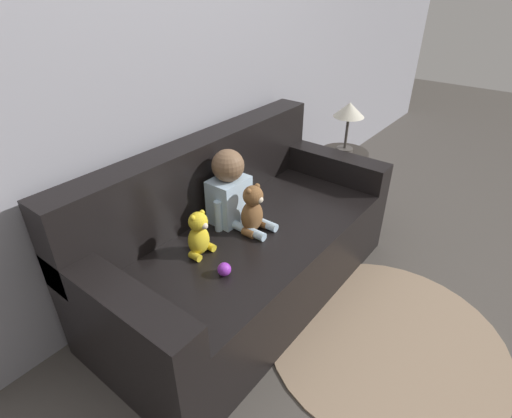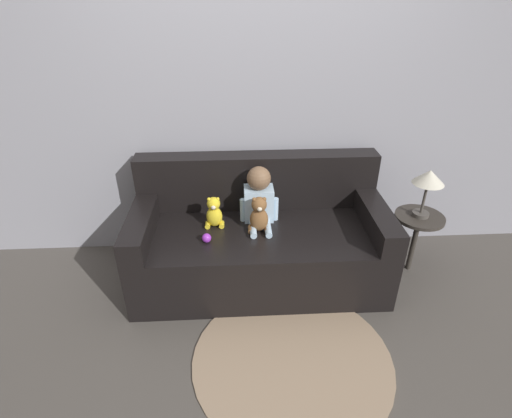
{
  "view_description": "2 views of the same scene",
  "coord_description": "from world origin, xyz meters",
  "px_view_note": "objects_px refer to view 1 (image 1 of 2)",
  "views": [
    {
      "loc": [
        -1.39,
        -1.14,
        1.65
      ],
      "look_at": [
        -0.05,
        -0.09,
        0.63
      ],
      "focal_mm": 28.0,
      "sensor_mm": 36.0,
      "label": 1
    },
    {
      "loc": [
        -0.16,
        -2.41,
        2.0
      ],
      "look_at": [
        -0.03,
        -0.06,
        0.65
      ],
      "focal_mm": 28.0,
      "sensor_mm": 36.0,
      "label": 2
    }
  ],
  "objects_px": {
    "couch": "(242,245)",
    "side_table": "(347,133)",
    "plush_toy_side": "(199,235)",
    "teddy_bear_brown": "(253,210)",
    "toy_ball": "(224,269)",
    "person_baby": "(231,190)"
  },
  "relations": [
    {
      "from": "teddy_bear_brown",
      "to": "side_table",
      "type": "relative_size",
      "value": 0.31
    },
    {
      "from": "couch",
      "to": "side_table",
      "type": "xyz_separation_m",
      "value": [
        1.19,
        -0.01,
        0.32
      ]
    },
    {
      "from": "couch",
      "to": "toy_ball",
      "type": "height_order",
      "value": "couch"
    },
    {
      "from": "teddy_bear_brown",
      "to": "plush_toy_side",
      "type": "relative_size",
      "value": 1.14
    },
    {
      "from": "person_baby",
      "to": "teddy_bear_brown",
      "type": "xyz_separation_m",
      "value": [
        -0.01,
        -0.16,
        -0.06
      ]
    },
    {
      "from": "couch",
      "to": "person_baby",
      "type": "height_order",
      "value": "couch"
    },
    {
      "from": "person_baby",
      "to": "side_table",
      "type": "distance_m",
      "value": 1.19
    },
    {
      "from": "couch",
      "to": "teddy_bear_brown",
      "type": "xyz_separation_m",
      "value": [
        -0.01,
        -0.09,
        0.27
      ]
    },
    {
      "from": "teddy_bear_brown",
      "to": "plush_toy_side",
      "type": "bearing_deg",
      "value": 166.08
    },
    {
      "from": "teddy_bear_brown",
      "to": "side_table",
      "type": "height_order",
      "value": "side_table"
    },
    {
      "from": "person_baby",
      "to": "teddy_bear_brown",
      "type": "distance_m",
      "value": 0.17
    },
    {
      "from": "toy_ball",
      "to": "side_table",
      "type": "height_order",
      "value": "side_table"
    },
    {
      "from": "teddy_bear_brown",
      "to": "side_table",
      "type": "xyz_separation_m",
      "value": [
        1.2,
        0.08,
        0.05
      ]
    },
    {
      "from": "person_baby",
      "to": "plush_toy_side",
      "type": "bearing_deg",
      "value": -166.44
    },
    {
      "from": "couch",
      "to": "side_table",
      "type": "bearing_deg",
      "value": -0.44
    },
    {
      "from": "couch",
      "to": "side_table",
      "type": "height_order",
      "value": "couch"
    },
    {
      "from": "couch",
      "to": "plush_toy_side",
      "type": "distance_m",
      "value": 0.41
    },
    {
      "from": "person_baby",
      "to": "toy_ball",
      "type": "bearing_deg",
      "value": -143.16
    },
    {
      "from": "person_baby",
      "to": "side_table",
      "type": "bearing_deg",
      "value": -3.83
    },
    {
      "from": "plush_toy_side",
      "to": "side_table",
      "type": "bearing_deg",
      "value": -0.03
    },
    {
      "from": "teddy_bear_brown",
      "to": "toy_ball",
      "type": "xyz_separation_m",
      "value": [
        -0.36,
        -0.12,
        -0.09
      ]
    },
    {
      "from": "couch",
      "to": "teddy_bear_brown",
      "type": "bearing_deg",
      "value": -95.23
    }
  ]
}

